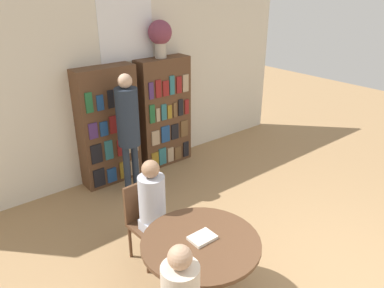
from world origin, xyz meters
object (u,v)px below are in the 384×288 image
(flower_vase, at_px, (160,35))
(seated_reader_left, at_px, (155,207))
(bookshelf_left, at_px, (108,127))
(chair_left_side, at_px, (146,217))
(librarian_standing, at_px, (128,122))
(bookshelf_right, at_px, (164,113))
(reading_table, at_px, (201,252))

(flower_vase, xyz_separation_m, seated_reader_left, (-1.54, -2.04, -1.43))
(bookshelf_left, xyz_separation_m, chair_left_side, (-0.55, -1.86, -0.39))
(flower_vase, height_order, seated_reader_left, flower_vase)
(seated_reader_left, relative_size, librarian_standing, 0.71)
(librarian_standing, bearing_deg, seated_reader_left, -111.39)
(seated_reader_left, height_order, librarian_standing, librarian_standing)
(flower_vase, bearing_deg, bookshelf_left, -179.74)
(flower_vase, bearing_deg, bookshelf_right, -11.96)
(bookshelf_left, bearing_deg, librarian_standing, -82.95)
(bookshelf_left, height_order, chair_left_side, bookshelf_left)
(reading_table, bearing_deg, seated_reader_left, 92.29)
(chair_left_side, bearing_deg, librarian_standing, -116.41)
(bookshelf_right, distance_m, reading_table, 3.17)
(bookshelf_left, xyz_separation_m, librarian_standing, (0.06, -0.50, 0.21))
(flower_vase, height_order, reading_table, flower_vase)
(reading_table, bearing_deg, bookshelf_right, 60.88)
(reading_table, xyz_separation_m, chair_left_side, (-0.04, 0.90, -0.08))
(bookshelf_left, height_order, reading_table, bookshelf_left)
(bookshelf_right, relative_size, chair_left_side, 1.99)
(librarian_standing, bearing_deg, reading_table, -104.24)
(bookshelf_right, distance_m, seated_reader_left, 2.58)
(chair_left_side, relative_size, seated_reader_left, 0.72)
(bookshelf_left, bearing_deg, flower_vase, 0.26)
(seated_reader_left, bearing_deg, librarian_standing, -113.68)
(reading_table, distance_m, librarian_standing, 2.39)
(bookshelf_right, distance_m, flower_vase, 1.26)
(reading_table, height_order, chair_left_side, chair_left_side)
(bookshelf_right, relative_size, reading_table, 1.61)
(bookshelf_left, xyz_separation_m, seated_reader_left, (-0.54, -2.04, -0.17))
(bookshelf_right, relative_size, flower_vase, 3.16)
(bookshelf_left, height_order, librarian_standing, bookshelf_left)
(reading_table, height_order, seated_reader_left, seated_reader_left)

